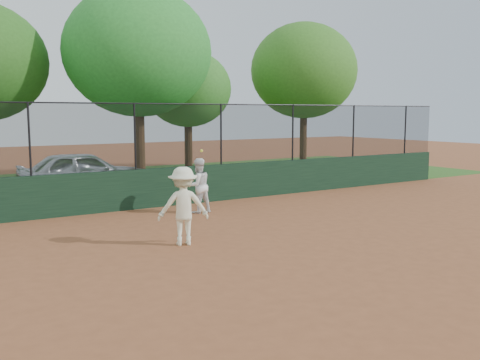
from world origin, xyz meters
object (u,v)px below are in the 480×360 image
parked_car (85,173)px  tree_2 (138,52)px  tree_4 (304,71)px  tree_3 (188,89)px  player_second (198,186)px  player_main (183,206)px

parked_car → tree_2: (2.65, 1.29, 4.47)m
tree_4 → tree_3: bearing=167.5°
player_second → tree_4: bearing=-147.2°
player_second → tree_2: tree_2 is taller
parked_car → tree_3: size_ratio=0.81×
player_second → tree_3: 9.72m
parked_car → tree_4: tree_4 is taller
player_second → tree_3: (3.96, 8.28, 3.18)m
player_second → parked_car: bearing=-74.6°
player_second → tree_3: bearing=-118.6°
player_main → tree_3: bearing=62.2°
parked_car → tree_4: bearing=-75.1°
player_main → tree_3: (6.05, 11.47, 3.11)m
tree_2 → tree_4: size_ratio=1.07×
player_second → tree_4: (9.69, 7.02, 4.13)m
parked_car → player_main: 8.42m
player_main → tree_2: bearing=72.9°
tree_2 → tree_3: size_ratio=1.36×
tree_4 → parked_car: bearing=-171.1°
player_main → tree_4: (11.78, 10.20, 4.06)m
parked_car → player_second: bearing=-155.5°
tree_2 → tree_3: tree_2 is taller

